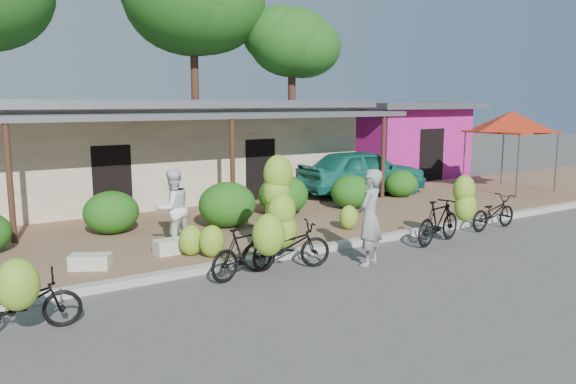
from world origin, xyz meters
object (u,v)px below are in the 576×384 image
at_px(bike_far_left, 20,300).
at_px(bystander, 173,208).
at_px(bike_right, 445,216).
at_px(sack_far, 90,262).
at_px(bike_left, 251,248).
at_px(vendor, 370,218).
at_px(teal_van, 363,172).
at_px(tree_near_right, 287,41).
at_px(bike_far_right, 493,212).
at_px(red_canopy, 512,121).
at_px(sack_near, 175,246).
at_px(bike_center, 282,224).

height_order(bike_far_left, bystander, bystander).
bearing_deg(bike_right, sack_far, 62.40).
bearing_deg(bike_left, vendor, -114.31).
relative_size(bike_left, sack_far, 2.26).
relative_size(sack_far, teal_van, 0.16).
xyz_separation_m(tree_near_right, sack_far, (-11.97, -11.55, -5.82)).
bearing_deg(sack_far, bystander, 18.42).
bearing_deg(bike_left, bike_far_right, -101.35).
relative_size(red_canopy, sack_far, 4.67).
height_order(bike_right, bike_far_right, bike_right).
distance_m(bike_far_left, sack_near, 4.25).
distance_m(red_canopy, bike_center, 12.12).
bearing_deg(bike_far_right, bike_right, 97.78).
distance_m(bike_far_right, teal_van, 5.67).
distance_m(red_canopy, bike_right, 8.60).
distance_m(bike_left, bike_center, 1.07).
bearing_deg(bike_far_right, teal_van, -6.20).
bearing_deg(bike_far_right, bike_center, 85.73).
height_order(bike_far_left, bike_left, bike_left).
relative_size(red_canopy, sack_near, 4.12).
relative_size(tree_near_right, red_canopy, 2.18).
relative_size(sack_near, vendor, 0.43).
height_order(tree_near_right, bike_far_right, tree_near_right).
distance_m(red_canopy, teal_van, 5.63).
height_order(tree_near_right, teal_van, tree_near_right).
relative_size(bike_left, vendor, 0.86).
bearing_deg(bike_center, bike_far_right, -76.61).
bearing_deg(red_canopy, vendor, -158.26).
bearing_deg(teal_van, bike_far_right, -179.75).
bearing_deg(red_canopy, bike_right, -153.58).
distance_m(sack_far, teal_van, 10.92).
xyz_separation_m(red_canopy, bike_right, (-7.51, -3.73, -1.92)).
bearing_deg(bike_center, teal_van, -35.98).
bearing_deg(bystander, sack_far, 6.69).
relative_size(tree_near_right, bike_left, 4.51).
bearing_deg(tree_near_right, sack_near, -131.90).
xyz_separation_m(bike_center, sack_far, (-3.41, 1.50, -0.61)).
bearing_deg(sack_near, vendor, -39.99).
relative_size(bike_far_right, bystander, 0.99).
height_order(bike_left, sack_near, bike_left).
height_order(bike_far_right, teal_van, teal_van).
bearing_deg(bike_far_right, red_canopy, -60.00).
relative_size(red_canopy, teal_van, 0.75).
height_order(tree_near_right, bystander, tree_near_right).
xyz_separation_m(tree_near_right, sack_near, (-10.16, -11.33, -5.81)).
height_order(bike_far_left, bike_far_right, bike_far_left).
xyz_separation_m(bike_center, teal_van, (6.75, 5.44, 0.04)).
height_order(tree_near_right, bike_far_left, tree_near_right).
height_order(bike_far_right, vendor, vendor).
bearing_deg(bike_far_left, sack_far, -24.09).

